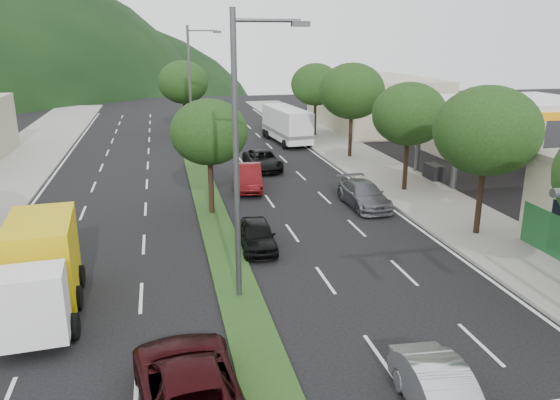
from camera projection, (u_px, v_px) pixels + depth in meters
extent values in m
cube|color=gray|center=(380.00, 171.00, 38.33)|extent=(5.00, 90.00, 0.15)
cube|color=#1C3613|center=(198.00, 171.00, 38.55)|extent=(1.60, 56.00, 0.12)
cube|color=silver|center=(496.00, 103.00, 35.46)|extent=(12.00, 8.00, 0.50)
cube|color=#FFA00D|center=(495.00, 109.00, 35.56)|extent=(12.20, 8.20, 0.50)
cylinder|color=#47494C|center=(456.00, 154.00, 33.06)|extent=(0.36, 0.36, 4.60)
cylinder|color=#47494C|center=(418.00, 140.00, 37.74)|extent=(0.36, 0.36, 4.60)
cylinder|color=#47494C|center=(521.00, 136.00, 39.40)|extent=(0.36, 0.36, 4.60)
cube|color=black|center=(434.00, 173.00, 35.90)|extent=(0.80, 1.60, 1.10)
cube|color=black|center=(540.00, 167.00, 37.56)|extent=(0.80, 1.60, 1.10)
cube|color=#BFB898|center=(374.00, 103.00, 56.84)|extent=(10.00, 16.00, 5.20)
cylinder|color=black|center=(480.00, 194.00, 25.49)|extent=(0.28, 0.28, 3.81)
ellipsoid|color=black|center=(487.00, 131.00, 24.64)|extent=(4.80, 4.80, 4.08)
cylinder|color=black|center=(406.00, 161.00, 33.01)|extent=(0.28, 0.28, 3.58)
ellipsoid|color=black|center=(409.00, 114.00, 32.21)|extent=(4.40, 4.40, 3.74)
cylinder|color=black|center=(351.00, 131.00, 42.32)|extent=(0.28, 0.28, 3.92)
ellipsoid|color=black|center=(352.00, 91.00, 41.45)|extent=(5.00, 5.00, 4.25)
cylinder|color=black|center=(315.00, 116.00, 51.71)|extent=(0.28, 0.28, 3.70)
ellipsoid|color=black|center=(316.00, 84.00, 50.89)|extent=(4.60, 4.60, 3.91)
cylinder|color=black|center=(211.00, 182.00, 28.70)|extent=(0.28, 0.28, 3.36)
ellipsoid|color=black|center=(209.00, 132.00, 27.94)|extent=(4.00, 4.00, 3.40)
cylinder|color=black|center=(185.00, 113.00, 52.97)|extent=(0.28, 0.28, 3.81)
ellipsoid|color=black|center=(183.00, 82.00, 52.11)|extent=(4.80, 4.80, 4.08)
cylinder|color=#47494C|center=(236.00, 163.00, 18.43)|extent=(0.20, 0.20, 10.00)
cylinder|color=#47494C|center=(267.00, 20.00, 17.34)|extent=(2.20, 0.12, 0.12)
cube|color=#47494C|center=(301.00, 24.00, 17.60)|extent=(0.60, 0.25, 0.18)
cylinder|color=#47494C|center=(190.00, 93.00, 41.82)|extent=(0.20, 0.20, 10.00)
cylinder|color=#47494C|center=(202.00, 31.00, 40.74)|extent=(2.20, 0.12, 0.12)
cube|color=#47494C|center=(217.00, 32.00, 40.99)|extent=(0.60, 0.25, 0.18)
imported|color=#ABAEB3|center=(442.00, 396.00, 13.35)|extent=(1.65, 4.10, 1.32)
imported|color=black|center=(189.00, 385.00, 13.58)|extent=(3.03, 5.72, 1.53)
imported|color=black|center=(257.00, 235.00, 24.28)|extent=(1.74, 3.85, 1.28)
imported|color=#55545A|center=(364.00, 195.00, 30.38)|extent=(2.00, 4.80, 1.39)
imported|color=#540E10|center=(248.00, 177.00, 33.85)|extent=(2.21, 4.84, 1.54)
imported|color=black|center=(263.00, 160.00, 38.94)|extent=(2.33, 4.95, 1.37)
cube|color=white|center=(30.00, 306.00, 16.05)|extent=(2.16, 1.65, 2.16)
cube|color=gold|center=(43.00, 259.00, 19.21)|extent=(2.45, 4.09, 2.91)
cube|color=black|center=(45.00, 298.00, 18.86)|extent=(2.28, 5.57, 0.28)
cylinder|color=black|center=(74.00, 326.00, 17.02)|extent=(0.34, 0.86, 0.84)
cylinder|color=black|center=(77.00, 298.00, 18.90)|extent=(0.34, 0.86, 0.84)
cylinder|color=black|center=(9.00, 306.00, 18.30)|extent=(0.34, 0.86, 0.84)
cylinder|color=black|center=(80.00, 276.00, 20.60)|extent=(0.34, 0.86, 0.84)
cylinder|color=black|center=(18.00, 283.00, 20.00)|extent=(0.34, 0.86, 0.84)
cube|color=white|center=(286.00, 123.00, 48.81)|extent=(2.93, 8.20, 2.68)
cube|color=slate|center=(286.00, 131.00, 49.00)|extent=(2.99, 8.20, 0.31)
cylinder|color=black|center=(265.00, 133.00, 51.81)|extent=(0.38, 0.83, 0.80)
cylinder|color=black|center=(287.00, 132.00, 52.45)|extent=(0.38, 0.83, 0.80)
cylinder|color=black|center=(268.00, 135.00, 50.92)|extent=(0.38, 0.83, 0.80)
cylinder|color=black|center=(290.00, 133.00, 51.57)|extent=(0.38, 0.83, 0.80)
cylinder|color=black|center=(285.00, 144.00, 46.23)|extent=(0.38, 0.83, 0.80)
cylinder|color=black|center=(309.00, 143.00, 46.87)|extent=(0.38, 0.83, 0.80)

